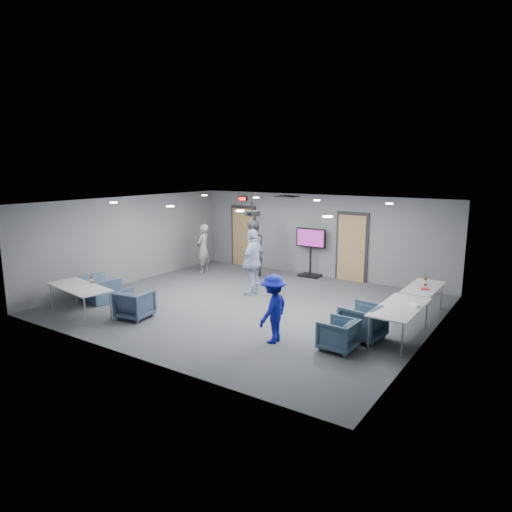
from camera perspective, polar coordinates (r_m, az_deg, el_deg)
The scene contains 28 objects.
floor at distance 12.12m, azimuth -0.79°, elevation -6.13°, with size 9.00×9.00×0.00m, color #35373C.
ceiling at distance 11.60m, azimuth -0.83°, elevation 6.70°, with size 9.00×9.00×0.00m, color white.
wall_back at distance 15.20m, azimuth 7.79°, elevation 2.54°, with size 9.00×0.02×2.70m, color slate.
wall_front at distance 8.87m, azimuth -15.67°, elevation -3.96°, with size 9.00×0.02×2.70m, color slate.
wall_left at distance 14.77m, azimuth -15.34°, elevation 1.99°, with size 0.02×8.00×2.70m, color slate.
wall_right at distance 10.00m, azimuth 20.96°, elevation -2.60°, with size 0.02×8.00×2.70m, color slate.
door_left at distance 16.72m, azimuth -1.58°, elevation 2.44°, with size 1.06×0.17×2.24m.
door_right at distance 14.73m, azimuth 11.87°, elevation 1.01°, with size 1.06×0.17×2.24m.
exit_sign at distance 16.55m, azimuth -1.65°, elevation 7.17°, with size 0.32×0.08×0.16m.
hvac_diffuser at distance 14.24m, azimuth 3.96°, elevation 7.44°, with size 0.60×0.60×0.03m, color black.
downlights at distance 11.60m, azimuth -0.83°, elevation 6.63°, with size 6.18×3.78×0.02m.
person_a at distance 15.69m, azimuth -6.63°, elevation 0.93°, with size 0.61×0.40×1.67m, color gray.
person_b at distance 14.77m, azimuth -0.45°, elevation 0.81°, with size 0.92×0.72×1.89m, color #4F545E.
person_c at distance 12.86m, azimuth -0.32°, elevation -0.78°, with size 1.10×0.46×1.88m, color #AABADB.
person_d at distance 9.45m, azimuth 2.16°, elevation -6.61°, with size 0.93×0.53×1.44m, color #171E97.
chair_right_b at distance 9.96m, azimuth 13.19°, elevation -8.03°, with size 0.80×0.83×0.75m, color #3B5266.
chair_right_c at distance 9.32m, azimuth 10.22°, elevation -9.65°, with size 0.68×0.70×0.63m, color #3A5265.
chair_front_a at distance 11.39m, azimuth -14.89°, elevation -5.85°, with size 0.74×0.76×0.69m, color #37465F.
chair_front_b at distance 13.07m, azimuth -19.13°, elevation -3.96°, with size 1.02×0.89×0.66m, color #3A4F65.
table_right_a at distance 11.81m, azimuth 20.18°, elevation -3.85°, with size 0.71×1.69×0.73m.
table_right_b at distance 10.04m, azimuth 17.56°, elevation -6.24°, with size 0.82×1.98×0.73m.
table_front_left at distance 11.92m, azimuth -21.24°, elevation -3.75°, with size 2.03×1.10×0.73m.
bottle_front at distance 12.12m, azimuth -19.86°, elevation -2.80°, with size 0.06×0.06×0.24m.
bottle_right at distance 11.88m, azimuth 20.41°, elevation -3.00°, with size 0.08×0.08×0.29m.
snack_box at distance 11.53m, azimuth 20.37°, elevation -3.86°, with size 0.19×0.13×0.04m, color red.
wrapper at distance 10.12m, azimuth 19.17°, elevation -5.81°, with size 0.22×0.15×0.05m, color white.
tv_stand at distance 15.11m, azimuth 6.85°, elevation 0.82°, with size 1.05×0.50×1.61m.
projector at distance 11.86m, azimuth -0.53°, elevation 5.37°, with size 0.40×0.37×0.36m.
Camera 1 is at (6.57, -9.52, 3.60)m, focal length 32.00 mm.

